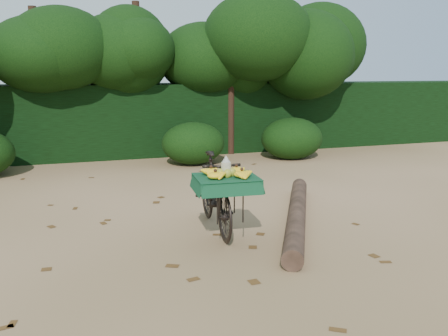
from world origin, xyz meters
name	(u,v)px	position (x,y,z in m)	size (l,w,h in m)	color
ground	(167,229)	(0.00, 0.00, 0.00)	(80.00, 80.00, 0.00)	tan
vendor_bicycle	(216,192)	(0.64, -0.24, 0.53)	(0.79, 1.82, 1.05)	black
fallen_log	(297,214)	(1.84, -0.29, 0.13)	(0.25, 0.25, 3.49)	brown
hedge_backdrop	(117,120)	(0.00, 6.30, 0.90)	(26.00, 1.80, 1.80)	black
tree_row	(90,77)	(-0.65, 5.50, 2.00)	(14.50, 2.00, 4.00)	black
bush_clumps	(150,148)	(0.50, 4.30, 0.45)	(8.80, 1.70, 0.90)	black
leaf_litter	(158,215)	(0.00, 0.65, 0.01)	(7.00, 7.30, 0.01)	#523315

